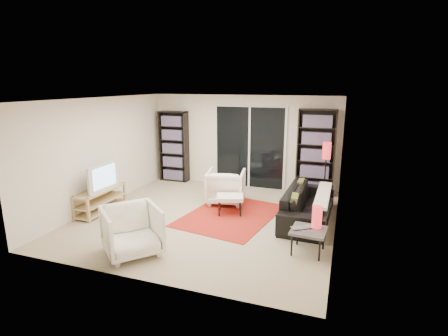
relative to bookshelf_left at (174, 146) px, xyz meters
The scene contains 20 objects.
floor 3.19m from the bookshelf_left, 50.10° to the right, with size 5.00×5.00×0.00m, color tan.
wall_back 1.97m from the bookshelf_left, ahead, with size 5.00×0.02×2.40m, color white.
wall_front 5.22m from the bookshelf_left, 68.02° to the right, with size 5.00×0.02×2.40m, color white.
wall_left 2.41m from the bookshelf_left, 103.27° to the right, with size 0.02×5.00×2.40m, color white.
wall_right 5.03m from the bookshelf_left, 27.66° to the right, with size 0.02×5.00×2.40m, color white.
ceiling 3.36m from the bookshelf_left, 50.10° to the right, with size 5.00×5.00×0.02m, color white.
sliding_door 2.16m from the bookshelf_left, ahead, with size 1.92×0.08×2.16m.
bookshelf_left is the anchor object (origin of this frame).
bookshelf_right 3.85m from the bookshelf_left, ahead, with size 0.90×0.30×2.10m.
tv_stand 2.88m from the bookshelf_left, 97.00° to the right, with size 0.41×1.29×0.50m.
tv 2.79m from the bookshelf_left, 96.59° to the right, with size 0.99×0.13×0.57m, color black.
rug 3.28m from the bookshelf_left, 41.21° to the right, with size 1.67×2.26×0.01m, color #AC2218.
sofa 4.34m from the bookshelf_left, 24.36° to the right, with size 2.19×0.86×0.64m, color black.
armchair_back 2.48m from the bookshelf_left, 33.77° to the right, with size 0.83×0.85×0.77m, color white.
armchair_front 4.45m from the bookshelf_left, 71.58° to the right, with size 0.84×0.87×0.79m, color white.
ottoman 3.11m from the bookshelf_left, 40.54° to the right, with size 0.66×0.60×0.40m.
side_table 5.21m from the bookshelf_left, 38.32° to the right, with size 0.58×0.58×0.40m.
laptop 5.16m from the bookshelf_left, 39.19° to the right, with size 0.34×0.22×0.03m, color silver.
table_lamp 5.20m from the bookshelf_left, 36.47° to the right, with size 0.16×0.16×0.36m, color red.
floor_lamp 4.16m from the bookshelf_left, ahead, with size 0.21×0.21×1.40m.
Camera 1 is at (2.56, -6.26, 2.69)m, focal length 28.00 mm.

